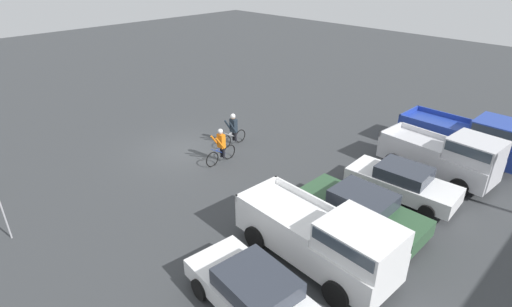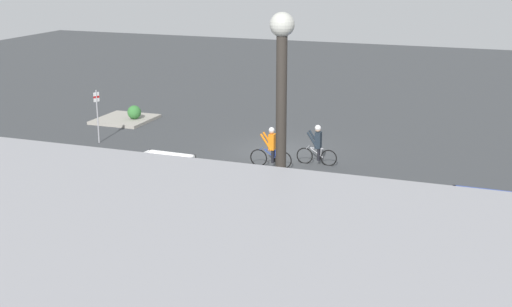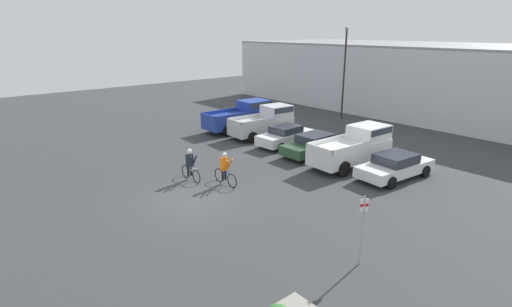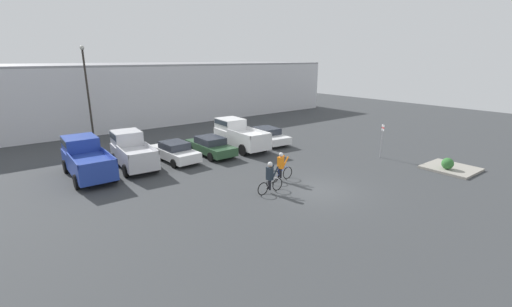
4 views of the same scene
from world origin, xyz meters
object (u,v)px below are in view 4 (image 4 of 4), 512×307
Objects in this scene: pickup_truck_2 at (238,134)px; fire_lane_sign at (382,137)px; sedan_1 at (210,146)px; cyclist_1 at (270,177)px; pickup_truck_0 at (86,157)px; pickup_truck_1 at (132,150)px; cyclist_0 at (281,167)px; lamppost at (87,88)px; sedan_2 at (267,135)px; sedan_0 at (175,152)px; shrub at (448,163)px.

pickup_truck_2 is 10.89m from fire_lane_sign.
cyclist_1 is (-1.28, -8.43, 0.19)m from sedan_1.
cyclist_1 is (-4.10, -8.83, -0.28)m from pickup_truck_2.
pickup_truck_2 is at bearing -1.73° from pickup_truck_0.
pickup_truck_1 is 10.14m from cyclist_0.
pickup_truck_0 reaches higher than cyclist_0.
sedan_2 is at bearing -41.04° from lamppost.
sedan_1 is at bearing -178.00° from sedan_2.
fire_lane_sign is (9.43, -8.24, 0.83)m from sedan_1.
cyclist_0 reaches higher than sedan_0.
pickup_truck_1 is 2.71× the size of cyclist_0.
pickup_truck_0 is 1.02× the size of pickup_truck_2.
lamppost is 10.95× the size of shrub.
pickup_truck_0 is 3.05× the size of cyclist_0.
pickup_truck_1 is at bearing 114.99° from cyclist_1.
pickup_truck_0 is at bearing -179.40° from pickup_truck_1.
pickup_truck_1 is at bearing 172.13° from sedan_1.
cyclist_0 is 2.00m from cyclist_1.
pickup_truck_0 is at bearing -105.37° from lamppost.
lamppost is at bearing 103.72° from cyclist_1.
sedan_1 is 5.60m from sedan_2.
shrub is (18.43, -13.41, -0.64)m from pickup_truck_0.
pickup_truck_0 is 12.01m from cyclist_0.
sedan_1 is at bearing -2.90° from sedan_0.
lamppost is at bearing 91.47° from pickup_truck_1.
pickup_truck_2 is 9.74m from cyclist_1.
sedan_0 reaches higher than sedan_1.
pickup_truck_0 reaches higher than sedan_2.
sedan_2 reaches higher than shrub.
shrub is (12.84, -12.81, -0.18)m from sedan_0.
fire_lane_sign is at bearing -50.32° from lamppost.
lamppost is (-8.63, 9.73, 3.44)m from pickup_truck_2.
fire_lane_sign is at bearing -65.57° from sedan_2.
shrub is at bearing -70.97° from sedan_2.
pickup_truck_0 is 2.82m from pickup_truck_1.
sedan_0 is 8.71m from cyclist_1.
sedan_2 is (13.99, -0.55, -0.47)m from pickup_truck_0.
pickup_truck_0 is 3.16× the size of cyclist_1.
pickup_truck_2 is 1.15× the size of sedan_2.
sedan_2 is at bearing -2.23° from pickup_truck_0.
pickup_truck_0 is 8.44m from sedan_1.
cyclist_1 reaches higher than sedan_2.
sedan_0 reaches higher than sedan_2.
shrub is at bearing -55.20° from lamppost.
sedan_2 is at bearing 114.43° from fire_lane_sign.
pickup_truck_1 is at bearing 149.01° from fire_lane_sign.
pickup_truck_1 is at bearing 177.49° from pickup_truck_2.
cyclist_1 reaches higher than sedan_1.
fire_lane_sign is at bearing -52.58° from pickup_truck_2.
lamppost reaches higher than sedan_0.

